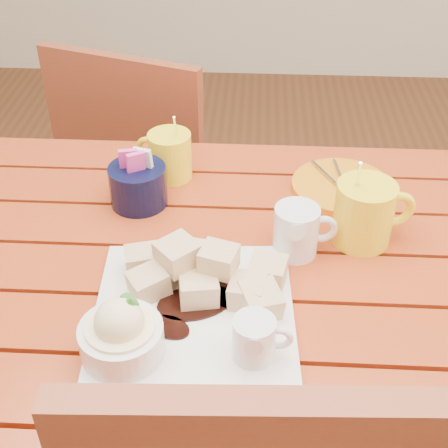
# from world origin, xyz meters

# --- Properties ---
(table) EXTENTS (1.20, 0.79, 0.75)m
(table) POSITION_xyz_m (0.00, 0.00, 0.64)
(table) COLOR maroon
(table) RESTS_ON ground
(dessert_plate) EXTENTS (0.29, 0.29, 0.11)m
(dessert_plate) POSITION_xyz_m (-0.02, -0.11, 0.78)
(dessert_plate) COLOR white
(dessert_plate) RESTS_ON table
(coffee_mug_left) EXTENTS (0.11, 0.08, 0.13)m
(coffee_mug_left) POSITION_xyz_m (-0.09, 0.27, 0.80)
(coffee_mug_left) COLOR yellow
(coffee_mug_left) RESTS_ON table
(coffee_mug_right) EXTENTS (0.13, 0.09, 0.16)m
(coffee_mug_right) POSITION_xyz_m (0.25, 0.10, 0.80)
(coffee_mug_right) COLOR yellow
(coffee_mug_right) RESTS_ON table
(cream_pitcher) EXTENTS (0.10, 0.09, 0.09)m
(cream_pitcher) POSITION_xyz_m (0.14, 0.06, 0.79)
(cream_pitcher) COLOR white
(cream_pitcher) RESTS_ON table
(sugar_caddy) EXTENTS (0.10, 0.10, 0.11)m
(sugar_caddy) POSITION_xyz_m (-0.13, 0.18, 0.79)
(sugar_caddy) COLOR black
(sugar_caddy) RESTS_ON table
(orange_saucer) EXTENTS (0.18, 0.18, 0.02)m
(orange_saucer) POSITION_xyz_m (0.23, 0.24, 0.76)
(orange_saucer) COLOR orange
(orange_saucer) RESTS_ON table
(chair_far) EXTENTS (0.51, 0.51, 0.85)m
(chair_far) POSITION_xyz_m (-0.21, 0.69, 0.48)
(chair_far) COLOR brown
(chair_far) RESTS_ON ground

